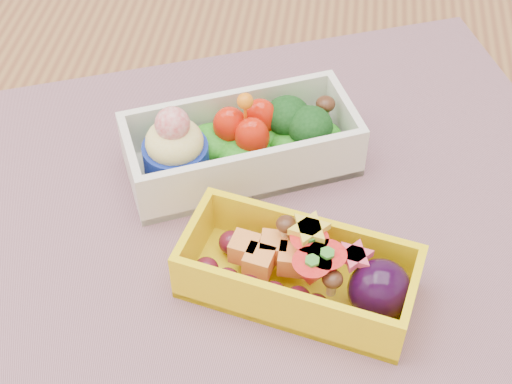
# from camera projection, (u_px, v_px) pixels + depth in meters

# --- Properties ---
(table) EXTENTS (1.20, 0.80, 0.75)m
(table) POSITION_uv_depth(u_px,v_px,m) (300.00, 274.00, 0.70)
(table) COLOR brown
(table) RESTS_ON ground
(placemat) EXTENTS (0.71, 0.64, 0.00)m
(placemat) POSITION_uv_depth(u_px,v_px,m) (246.00, 228.00, 0.61)
(placemat) COLOR #8B606F
(placemat) RESTS_ON table
(bento_white) EXTENTS (0.21, 0.16, 0.08)m
(bento_white) POSITION_uv_depth(u_px,v_px,m) (240.00, 144.00, 0.63)
(bento_white) COLOR silver
(bento_white) RESTS_ON placemat
(bento_yellow) EXTENTS (0.18, 0.11, 0.06)m
(bento_yellow) POSITION_uv_depth(u_px,v_px,m) (303.00, 272.00, 0.54)
(bento_yellow) COLOR yellow
(bento_yellow) RESTS_ON placemat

